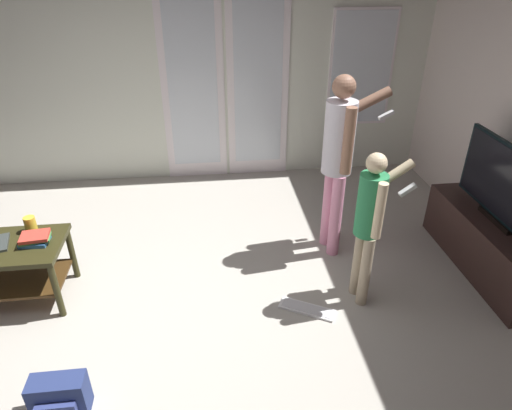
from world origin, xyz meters
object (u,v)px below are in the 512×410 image
Objects in this scene: flat_screen_tv at (507,186)px; cup_near_edge at (30,224)px; book_stack at (35,239)px; loose_keyboard at (307,309)px; person_child at (370,217)px; backpack at (60,397)px; tv_stand at (489,246)px; person_adult at (339,152)px.

cup_near_edge is (-3.80, 0.24, -0.23)m from flat_screen_tv.
loose_keyboard is at bearing -11.45° from book_stack.
flat_screen_tv reaches higher than book_stack.
flat_screen_tv is 0.94× the size of person_child.
backpack is 1.38× the size of book_stack.
tv_stand is at bearing -3.69° from cup_near_edge.
cup_near_edge reaches higher than loose_keyboard.
flat_screen_tv is 2.65× the size of loose_keyboard.
person_child is at bearing -10.67° from cup_near_edge.
cup_near_edge is 0.20m from book_stack.
person_child is at bearing -168.73° from tv_stand.
loose_keyboard is at bearing -168.11° from flat_screen_tv.
person_adult is 2.71m from backpack.
person_child is 2.63m from cup_near_edge.
person_child is at bearing 20.73° from backpack.
tv_stand is at bearing 17.40° from backpack.
cup_near_edge reaches higher than book_stack.
person_child is (-1.21, -0.25, -0.05)m from flat_screen_tv.
backpack is at bearing -162.54° from flat_screen_tv.
book_stack is (0.08, -0.18, -0.03)m from cup_near_edge.
tv_stand is 1.72m from loose_keyboard.
flat_screen_tv is 3.73m from book_stack.
person_adult is at bearing 36.19° from backpack.
loose_keyboard is at bearing -168.24° from tv_stand.
cup_near_edge is (-0.46, 1.29, 0.45)m from backpack.
person_adult is 3.63× the size of loose_keyboard.
person_adult is 2.58m from cup_near_edge.
person_adult reaches higher than backpack.
person_child reaches higher than book_stack.
tv_stand is 3.82m from cup_near_edge.
cup_near_edge is (-2.13, 0.59, 0.57)m from loose_keyboard.
tv_stand is at bearing -65.24° from flat_screen_tv.
person_adult is 6.82× the size of book_stack.
cup_near_edge is (-2.58, 0.49, -0.18)m from person_child.
loose_keyboard is (-0.45, -0.11, -0.75)m from person_child.
person_adult reaches higher than flat_screen_tv.
loose_keyboard is at bearing -116.30° from person_adult.
cup_near_edge is at bearing 169.33° from person_child.
person_adult is 4.95× the size of backpack.
flat_screen_tv is 1.24m from person_child.
loose_keyboard is 2.28m from cup_near_edge.
book_stack is (-0.38, 1.11, 0.43)m from backpack.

